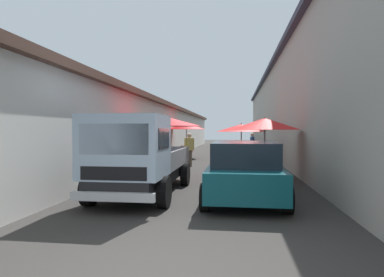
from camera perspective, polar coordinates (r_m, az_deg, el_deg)
name	(u,v)px	position (r m, az deg, el deg)	size (l,w,h in m)	color
ground	(217,164)	(16.98, 4.43, -4.47)	(90.00, 90.00, 0.00)	#33302D
building_left_whitewash	(110,131)	(20.59, -14.19, 1.34)	(49.80, 7.50, 3.45)	silver
building_right_concrete	(340,109)	(20.00, 24.48, 4.76)	(49.80, 7.50, 5.88)	#A39E93
fruit_stall_far_left	(164,126)	(12.16, -4.86, 2.17)	(2.75, 2.75, 2.34)	#9E9EA3
fruit_stall_near_right	(265,130)	(11.73, 12.68, 1.43)	(2.44, 2.44, 2.25)	#9E9EA3
fruit_stall_near_left	(241,132)	(16.70, 8.57, 1.15)	(2.55, 2.55, 2.14)	#9E9EA3
fruit_stall_far_right	(186,129)	(20.98, -1.02, 1.63)	(2.41, 2.41, 2.36)	#9E9EA3
hatchback_car	(244,170)	(8.28, 9.11, -5.51)	(3.91, 1.93, 1.45)	#0F4C56
delivery_truck	(135,159)	(8.15, -9.90, -3.48)	(4.92, 1.97, 2.08)	black
vendor_by_crates	(252,145)	(19.29, 10.51, -1.04)	(0.63, 0.27, 1.60)	navy
vendor_in_shade	(189,148)	(15.51, -0.48, -1.60)	(0.53, 0.44, 1.60)	#665B4C
parked_scooter	(186,152)	(19.33, -1.02, -2.42)	(1.67, 0.58, 1.14)	black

